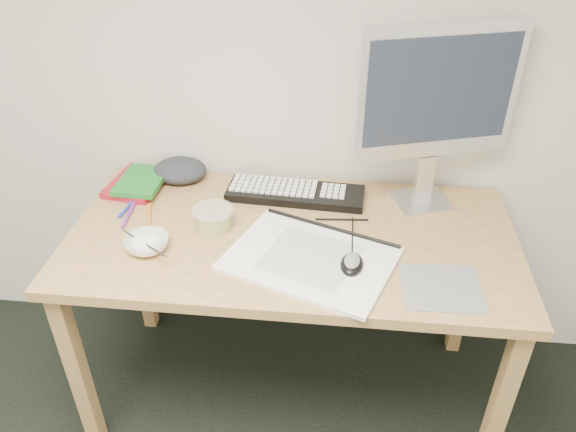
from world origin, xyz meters
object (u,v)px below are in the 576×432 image
object	(u,v)px
monitor	(437,97)
rice_bowl	(147,244)
desk	(292,255)
keyboard	(295,193)
sketchpad	(310,259)

from	to	relation	value
monitor	rice_bowl	size ratio (longest dim) A/B	4.56
desk	keyboard	size ratio (longest dim) A/B	2.99
keyboard	rice_bowl	distance (m)	0.54
sketchpad	keyboard	world-z (taller)	keyboard
monitor	rice_bowl	world-z (taller)	monitor
desk	monitor	bearing A→B (deg)	29.23
keyboard	monitor	distance (m)	0.56
sketchpad	rice_bowl	bearing A→B (deg)	-159.51
keyboard	rice_bowl	size ratio (longest dim) A/B	3.55
desk	rice_bowl	world-z (taller)	rice_bowl
desk	sketchpad	xyz separation A→B (m)	(0.07, -0.13, 0.09)
monitor	desk	bearing A→B (deg)	-168.59
desk	monitor	xyz separation A→B (m)	(0.42, 0.23, 0.46)
desk	keyboard	bearing A→B (deg)	92.63
keyboard	rice_bowl	xyz separation A→B (m)	(-0.41, -0.35, 0.01)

